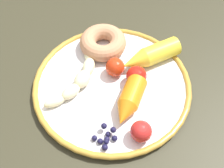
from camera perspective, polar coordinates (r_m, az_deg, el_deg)
The scene contains 10 objects.
dining_table at distance 0.71m, azimuth 2.39°, elevation -1.45°, with size 1.03×1.00×0.77m.
plate at distance 0.60m, azimuth 0.00°, elevation -0.16°, with size 0.33×0.33×0.02m.
banana at distance 0.59m, azimuth -6.57°, elevation 1.13°, with size 0.18×0.08×0.03m.
carrot_orange at distance 0.55m, azimuth 3.42°, elevation -3.46°, with size 0.11×0.06×0.04m.
carrot_yellow at distance 0.62m, azimuth 7.52°, elevation 5.56°, with size 0.12×0.13×0.04m.
donut at distance 0.65m, azimuth -1.81°, elevation 8.25°, with size 0.10×0.10×0.04m, color tan.
blueberry_pile at distance 0.52m, azimuth -1.20°, elevation -10.51°, with size 0.05×0.05×0.02m.
tomato_near at distance 0.58m, azimuth 4.87°, elevation 1.59°, with size 0.04×0.04×0.04m, color red.
tomato_mid at distance 0.52m, azimuth 5.80°, elevation -9.32°, with size 0.04×0.04×0.04m, color red.
tomato_far at distance 0.60m, azimuth 0.61°, elevation 3.36°, with size 0.04×0.04×0.04m, color red.
Camera 1 is at (-0.40, -0.06, 1.26)m, focal length 46.13 mm.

